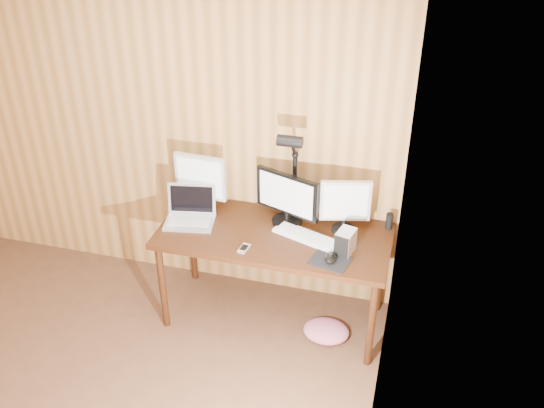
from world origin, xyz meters
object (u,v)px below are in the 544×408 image
at_px(speaker, 389,221).
at_px(monitor_center, 287,198).
at_px(monitor_left, 201,181).
at_px(mouse, 331,258).
at_px(hard_drive, 345,242).
at_px(desk, 276,242).
at_px(keyboard, 306,236).
at_px(monitor_right, 345,205).
at_px(laptop, 191,212).
at_px(desk_lamp, 292,163).
at_px(phone, 244,248).

bearing_deg(speaker, monitor_center, -171.06).
bearing_deg(monitor_left, mouse, -17.32).
relative_size(mouse, hard_drive, 0.69).
bearing_deg(speaker, desk, -165.01).
xyz_separation_m(monitor_left, keyboard, (0.81, -0.17, -0.22)).
distance_m(desk, monitor_center, 0.34).
xyz_separation_m(monitor_right, laptop, (-1.07, -0.14, -0.15)).
bearing_deg(laptop, desk_lamp, 5.48).
bearing_deg(laptop, monitor_right, -2.87).
height_order(monitor_right, mouse, monitor_right).
distance_m(monitor_left, monitor_right, 1.04).
distance_m(monitor_left, hard_drive, 1.14).
xyz_separation_m(mouse, speaker, (0.32, 0.48, 0.03)).
relative_size(keyboard, desk_lamp, 0.67).
relative_size(desk, monitor_left, 3.70).
xyz_separation_m(monitor_right, speaker, (0.30, 0.11, -0.15)).
height_order(desk, keyboard, keyboard).
xyz_separation_m(monitor_left, monitor_right, (1.04, -0.02, -0.02)).
height_order(mouse, desk_lamp, desk_lamp).
relative_size(laptop, phone, 3.35).
bearing_deg(monitor_left, laptop, -97.05).
distance_m(desk, phone, 0.36).
height_order(phone, desk_lamp, desk_lamp).
bearing_deg(monitor_right, desk, 177.50).
relative_size(monitor_right, keyboard, 0.80).
relative_size(mouse, speaker, 0.99).
height_order(laptop, desk_lamp, desk_lamp).
bearing_deg(hard_drive, laptop, -171.80).
relative_size(desk, phone, 13.97).
xyz_separation_m(laptop, mouse, (1.05, -0.23, -0.04)).
height_order(monitor_center, speaker, monitor_center).
bearing_deg(desk_lamp, keyboard, -47.09).
relative_size(laptop, mouse, 3.29).
bearing_deg(monitor_right, laptop, 173.63).
xyz_separation_m(monitor_right, desk_lamp, (-0.39, 0.05, 0.24)).
height_order(laptop, speaker, laptop).
bearing_deg(hard_drive, monitor_center, 164.94).
bearing_deg(desk_lamp, speaker, 10.51).
bearing_deg(speaker, mouse, -124.14).
xyz_separation_m(keyboard, desk_lamp, (-0.16, 0.21, 0.44)).
distance_m(phone, desk_lamp, 0.66).
distance_m(monitor_left, laptop, 0.23).
distance_m(desk, mouse, 0.53).
distance_m(desk, desk_lamp, 0.60).
bearing_deg(phone, desk, 71.61).
distance_m(hard_drive, phone, 0.67).
height_order(desk, laptop, laptop).
height_order(hard_drive, speaker, hard_drive).
height_order(keyboard, speaker, speaker).
bearing_deg(laptop, speaker, 0.10).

